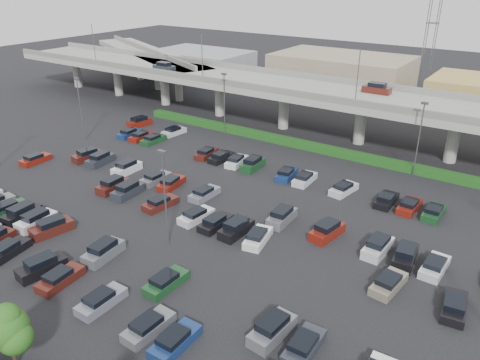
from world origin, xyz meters
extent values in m
plane|color=black|center=(0.00, 0.00, 0.00)|extent=(280.00, 280.00, 0.00)
cube|color=gray|center=(0.00, 32.00, 7.25)|extent=(150.00, 13.00, 1.10)
cube|color=#60605B|center=(0.00, 25.75, 8.30)|extent=(150.00, 0.50, 1.00)
cube|color=#60605B|center=(0.00, 38.25, 8.30)|extent=(150.00, 0.50, 1.00)
cylinder|color=gray|center=(-65.00, 32.00, 3.35)|extent=(1.80, 1.80, 6.70)
cube|color=#60605B|center=(-65.00, 32.00, 6.50)|extent=(2.60, 9.75, 0.50)
cylinder|color=gray|center=(-51.00, 32.00, 3.35)|extent=(1.80, 1.80, 6.70)
cube|color=#60605B|center=(-51.00, 32.00, 6.50)|extent=(2.60, 9.75, 0.50)
cylinder|color=gray|center=(-37.00, 32.00, 3.35)|extent=(1.80, 1.80, 6.70)
cube|color=#60605B|center=(-37.00, 32.00, 6.50)|extent=(2.60, 9.75, 0.50)
cylinder|color=gray|center=(-23.00, 32.00, 3.35)|extent=(1.80, 1.80, 6.70)
cube|color=#60605B|center=(-23.00, 32.00, 6.50)|extent=(2.60, 9.75, 0.50)
cylinder|color=gray|center=(-9.00, 32.00, 3.35)|extent=(1.80, 1.80, 6.70)
cube|color=#60605B|center=(-9.00, 32.00, 6.50)|extent=(2.60, 9.75, 0.50)
cylinder|color=gray|center=(5.00, 32.00, 3.35)|extent=(1.80, 1.80, 6.70)
cube|color=#60605B|center=(5.00, 32.00, 6.50)|extent=(2.60, 9.75, 0.50)
cylinder|color=gray|center=(19.00, 32.00, 3.35)|extent=(1.80, 1.80, 6.70)
cube|color=#60605B|center=(19.00, 32.00, 6.50)|extent=(2.60, 9.75, 0.50)
cube|color=#282C34|center=(-34.00, 29.00, 8.32)|extent=(4.40, 1.82, 1.05)
cube|color=black|center=(-34.00, 29.00, 9.14)|extent=(2.60, 1.60, 0.65)
cube|color=#491913|center=(6.00, 35.00, 8.32)|extent=(4.40, 1.82, 1.05)
cube|color=black|center=(6.00, 35.00, 9.14)|extent=(2.60, 1.60, 0.65)
cylinder|color=#4F5055|center=(-50.00, 25.90, 11.80)|extent=(0.14, 0.14, 8.00)
cylinder|color=#4F5055|center=(-22.00, 25.90, 11.80)|extent=(0.14, 0.14, 8.00)
cylinder|color=#4F5055|center=(6.00, 25.90, 11.80)|extent=(0.14, 0.14, 8.00)
cube|color=gray|center=(-52.00, 43.00, 7.25)|extent=(50.93, 30.13, 1.10)
cube|color=#60605B|center=(-52.00, 43.00, 8.30)|extent=(47.34, 22.43, 1.00)
cylinder|color=gray|center=(-69.22, 51.03, 3.35)|extent=(1.60, 1.60, 6.70)
cylinder|color=gray|center=(-58.34, 45.96, 3.35)|extent=(1.60, 1.60, 6.70)
cylinder|color=gray|center=(-47.47, 40.89, 3.35)|extent=(1.60, 1.60, 6.70)
cylinder|color=gray|center=(-36.59, 35.82, 3.35)|extent=(1.60, 1.60, 6.70)
cube|color=#123F14|center=(0.00, 25.00, 0.55)|extent=(66.00, 1.60, 1.10)
cylinder|color=#332316|center=(2.00, -26.39, 0.99)|extent=(0.26, 0.26, 1.97)
sphere|color=#1C4B14|center=(2.00, -26.39, 3.39)|extent=(3.07, 3.07, 3.07)
sphere|color=#1C4B14|center=(2.71, -26.29, 2.85)|extent=(2.41, 2.41, 2.41)
sphere|color=#1C4B14|center=(1.40, -26.47, 3.07)|extent=(2.41, 2.41, 2.41)
sphere|color=#1C4B14|center=(2.04, -26.27, 4.27)|extent=(2.08, 2.08, 2.08)
cube|color=black|center=(-11.75, -18.50, 0.41)|extent=(2.60, 4.66, 0.82)
cube|color=black|center=(-11.75, -18.70, 1.04)|extent=(2.00, 2.56, 0.50)
cube|color=black|center=(-6.25, -18.50, 0.53)|extent=(2.49, 4.63, 1.05)
cube|color=black|center=(-6.25, -18.50, 1.34)|extent=(1.99, 2.82, 0.65)
cube|color=#491913|center=(-3.50, -18.50, 0.41)|extent=(2.22, 4.55, 0.82)
cube|color=black|center=(-3.50, -18.70, 1.04)|extent=(1.81, 2.44, 0.50)
cube|color=slate|center=(2.00, -18.50, 0.41)|extent=(1.84, 4.41, 0.82)
cube|color=black|center=(2.00, -18.70, 1.04)|extent=(1.61, 2.31, 0.50)
cube|color=#5B5E63|center=(7.50, -18.50, 0.41)|extent=(1.98, 4.46, 0.82)
cube|color=black|center=(7.50, -18.70, 1.04)|extent=(1.69, 2.36, 0.50)
cube|color=navy|center=(10.25, -18.50, 0.41)|extent=(1.89, 4.43, 0.82)
cube|color=black|center=(10.25, -18.70, 1.04)|extent=(1.64, 2.33, 0.50)
cube|color=#184421|center=(-20.00, -13.50, 0.41)|extent=(1.97, 4.46, 0.82)
cube|color=black|center=(-20.00, -13.70, 1.04)|extent=(1.68, 2.35, 0.50)
cube|color=black|center=(-17.25, -13.50, 0.53)|extent=(2.24, 4.56, 1.05)
cube|color=black|center=(-17.25, -13.50, 1.34)|extent=(1.85, 2.74, 0.65)
cube|color=white|center=(-14.50, -13.50, 0.53)|extent=(2.08, 4.50, 1.05)
cube|color=black|center=(-14.50, -13.50, 1.34)|extent=(1.76, 2.69, 0.65)
cube|color=#491913|center=(-11.75, -13.50, 0.53)|extent=(2.65, 4.67, 1.05)
cube|color=black|center=(-11.75, -13.50, 1.34)|extent=(2.08, 2.86, 0.65)
cube|color=#5B5E63|center=(-3.50, -13.50, 0.53)|extent=(2.29, 4.57, 1.05)
cube|color=black|center=(-3.50, -13.50, 1.34)|extent=(1.87, 2.76, 0.65)
cube|color=#184421|center=(4.75, -13.50, 0.41)|extent=(1.90, 4.43, 0.82)
cube|color=black|center=(4.75, -13.70, 1.04)|extent=(1.64, 2.33, 0.50)
cube|color=#5B5E63|center=(15.75, -13.50, 0.53)|extent=(2.17, 4.53, 1.05)
cube|color=black|center=(15.75, -13.50, 1.34)|extent=(1.80, 2.72, 0.65)
cube|color=#282C34|center=(18.50, -13.50, 0.41)|extent=(1.95, 4.45, 0.82)
cube|color=black|center=(18.50, -13.70, 1.04)|extent=(1.67, 2.35, 0.50)
cube|color=maroon|center=(-31.00, -2.50, 0.41)|extent=(2.02, 4.48, 0.82)
cube|color=black|center=(-31.00, -2.70, 1.04)|extent=(1.71, 2.37, 0.50)
cube|color=#491913|center=(-14.50, -2.50, 0.53)|extent=(2.07, 4.50, 1.05)
cube|color=black|center=(-14.50, -2.50, 1.34)|extent=(1.75, 2.69, 0.65)
cube|color=#282C34|center=(-11.75, -2.50, 0.53)|extent=(2.12, 4.52, 1.05)
cube|color=black|center=(-11.75, -2.50, 1.34)|extent=(1.78, 2.71, 0.65)
cube|color=#491913|center=(-6.25, -2.50, 0.41)|extent=(2.29, 4.57, 0.82)
cube|color=black|center=(-6.25, -2.70, 1.04)|extent=(1.84, 2.46, 0.50)
cube|color=silver|center=(-0.75, -2.50, 0.41)|extent=(2.23, 4.55, 0.82)
cube|color=black|center=(-0.75, -2.70, 1.04)|extent=(1.81, 2.44, 0.50)
cube|color=black|center=(2.00, -2.50, 0.41)|extent=(1.93, 4.44, 0.82)
cube|color=black|center=(2.00, -2.70, 1.04)|extent=(1.66, 2.34, 0.50)
cube|color=black|center=(4.75, -2.50, 0.53)|extent=(1.97, 4.46, 1.05)
cube|color=black|center=(4.75, -2.50, 1.34)|extent=(1.69, 2.65, 0.65)
cube|color=white|center=(7.50, -2.50, 0.41)|extent=(2.66, 4.67, 0.82)
cube|color=black|center=(7.50, -2.70, 1.04)|extent=(2.03, 2.57, 0.50)
cube|color=slate|center=(21.25, -2.50, 0.41)|extent=(2.32, 4.58, 0.82)
cube|color=black|center=(21.25, -2.70, 1.04)|extent=(1.86, 2.47, 0.50)
cube|color=black|center=(26.75, -2.50, 0.41)|extent=(2.35, 4.59, 0.82)
cube|color=black|center=(26.75, -2.70, 1.04)|extent=(1.87, 2.48, 0.50)
cube|color=#491913|center=(-25.50, 2.50, 0.53)|extent=(2.55, 4.65, 1.05)
cube|color=black|center=(-25.50, 2.50, 1.34)|extent=(2.03, 2.84, 0.65)
cube|color=#282C34|center=(-22.75, 2.50, 0.53)|extent=(2.30, 4.57, 1.05)
cube|color=black|center=(-22.75, 2.50, 1.34)|extent=(1.88, 2.76, 0.65)
cube|color=white|center=(-17.25, 2.50, 0.53)|extent=(1.95, 4.45, 1.05)
cube|color=black|center=(-17.25, 2.50, 1.34)|extent=(1.68, 2.65, 0.65)
cube|color=#5B5E63|center=(-11.75, 2.50, 0.41)|extent=(1.91, 4.44, 0.82)
cube|color=black|center=(-11.75, 2.30, 1.04)|extent=(1.65, 2.33, 0.50)
cube|color=maroon|center=(-9.00, 2.50, 0.41)|extent=(2.49, 4.63, 0.82)
cube|color=black|center=(-9.00, 2.30, 1.04)|extent=(1.95, 2.52, 0.50)
cube|color=slate|center=(-3.50, 2.50, 0.41)|extent=(1.85, 4.41, 0.82)
cube|color=black|center=(-3.50, 2.30, 1.04)|extent=(1.62, 2.31, 0.50)
cube|color=#5B5E63|center=(7.50, 2.50, 0.53)|extent=(1.99, 4.47, 1.05)
cube|color=black|center=(7.50, 2.50, 1.34)|extent=(1.70, 2.66, 0.65)
cube|color=maroon|center=(13.00, 2.50, 0.53)|extent=(2.51, 4.64, 1.05)
cube|color=black|center=(13.00, 2.50, 1.34)|extent=(2.00, 2.83, 0.65)
cube|color=silver|center=(18.50, 2.50, 0.53)|extent=(2.02, 4.48, 1.05)
cube|color=black|center=(18.50, 2.50, 1.34)|extent=(1.72, 2.67, 0.65)
cube|color=black|center=(21.25, 2.50, 0.53)|extent=(2.24, 4.56, 1.05)
cube|color=black|center=(21.25, 2.50, 1.34)|extent=(1.85, 2.74, 0.65)
cube|color=silver|center=(24.00, 2.50, 0.41)|extent=(2.03, 4.48, 0.82)
cube|color=black|center=(24.00, 2.30, 1.04)|extent=(1.71, 2.37, 0.50)
cube|color=navy|center=(-28.25, 13.50, 0.41)|extent=(1.92, 4.44, 0.82)
cube|color=black|center=(-28.25, 13.30, 1.04)|extent=(1.65, 2.34, 0.50)
cube|color=maroon|center=(-25.50, 13.50, 0.41)|extent=(2.01, 4.48, 0.82)
cube|color=black|center=(-25.50, 13.30, 1.04)|extent=(1.70, 2.37, 0.50)
cube|color=#184421|center=(-22.75, 13.50, 0.41)|extent=(1.85, 4.41, 0.82)
cube|color=black|center=(-22.75, 13.30, 1.04)|extent=(1.62, 2.31, 0.50)
cube|color=#491913|center=(-11.75, 13.50, 0.41)|extent=(2.26, 4.56, 0.82)
cube|color=black|center=(-11.75, 13.30, 1.04)|extent=(1.83, 2.45, 0.50)
cube|color=black|center=(-9.00, 13.50, 0.41)|extent=(2.10, 4.51, 0.82)
cube|color=black|center=(-9.00, 13.30, 1.04)|extent=(1.75, 2.40, 0.50)
cube|color=white|center=(-6.25, 13.50, 0.41)|extent=(2.43, 4.62, 0.82)
cube|color=black|center=(-6.25, 13.30, 1.04)|extent=(1.92, 2.51, 0.50)
cube|color=#184421|center=(-3.50, 13.50, 0.53)|extent=(2.04, 4.49, 1.05)
cube|color=black|center=(-3.50, 13.50, 1.34)|extent=(1.73, 2.68, 0.65)
cube|color=navy|center=(2.00, 13.50, 0.41)|extent=(2.45, 4.62, 0.82)
cube|color=black|center=(2.00, 13.30, 1.04)|extent=(1.93, 2.51, 0.50)
cube|color=silver|center=(4.75, 13.50, 0.41)|extent=(1.99, 4.47, 0.82)
cube|color=black|center=(4.75, 13.30, 1.04)|extent=(1.69, 2.36, 0.50)
cube|color=silver|center=(10.25, 13.50, 0.41)|extent=(2.49, 4.63, 0.82)
cube|color=black|center=(10.25, 13.30, 1.04)|extent=(1.94, 2.52, 0.50)
cube|color=black|center=(15.75, 13.50, 0.41)|extent=(1.83, 4.40, 0.82)
cube|color=black|center=(15.75, 13.30, 1.04)|extent=(1.61, 2.30, 0.50)
cube|color=maroon|center=(18.50, 13.50, 0.41)|extent=(2.00, 4.47, 0.82)
cube|color=black|center=(18.50, 13.30, 1.04)|extent=(1.69, 2.36, 0.50)
cube|color=#184421|center=(21.25, 13.50, 0.41)|extent=(1.89, 4.43, 0.82)
cube|color=black|center=(21.25, 13.30, 1.04)|extent=(1.64, 2.33, 0.50)
cube|color=maroon|center=(-31.00, 18.50, 0.53)|extent=(2.42, 4.61, 1.05)
cube|color=black|center=(-31.00, 18.50, 1.34)|extent=(1.95, 2.80, 0.65)
cube|color=silver|center=(-22.75, 18.50, 0.41)|extent=(2.15, 4.53, 0.82)
cube|color=black|center=(-22.75, 18.30, 1.04)|extent=(1.77, 2.42, 0.50)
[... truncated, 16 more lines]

